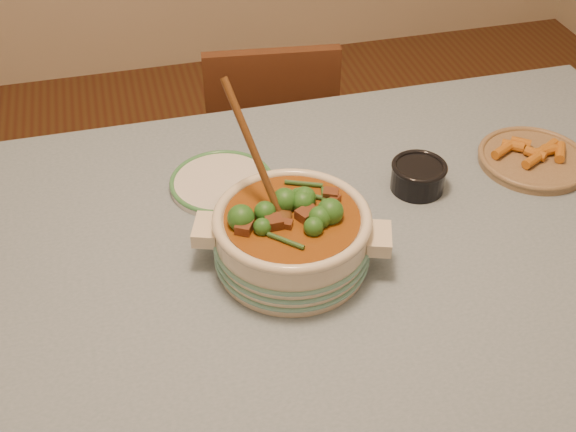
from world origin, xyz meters
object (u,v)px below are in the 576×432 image
Objects in this scene: stew_casserole at (292,234)px; chair_far at (270,140)px; white_plate at (222,182)px; fried_plate at (533,158)px; dining_table at (335,277)px; condiment_bowl at (418,175)px.

stew_casserole reaches higher than chair_far.
chair_far reaches higher than white_plate.
stew_casserole is at bearing -163.80° from fried_plate.
stew_casserole is 0.94m from chair_far.
dining_table is 0.28m from condiment_bowl.
stew_casserole is at bearing -164.19° from dining_table.
chair_far is (0.24, 0.58, -0.31)m from white_plate.
white_plate is at bearing 172.35° from fried_plate.
fried_plate is (0.51, 0.15, 0.11)m from dining_table.
condiment_bowl is at bearing -15.42° from white_plate.
chair_far is (0.06, 0.82, -0.21)m from dining_table.
condiment_bowl reaches higher than fried_plate.
white_plate is (-0.08, 0.27, -0.06)m from stew_casserole.
white_plate is (-0.18, 0.24, 0.10)m from dining_table.
dining_table is at bearing -52.58° from white_plate.
white_plate is 0.33× the size of chair_far.
white_plate is 0.42m from condiment_bowl.
dining_table is at bearing -163.73° from fried_plate.
stew_casserole reaches higher than condiment_bowl.
condiment_bowl reaches higher than white_plate.
white_plate is at bearing 164.58° from condiment_bowl.
dining_table is 0.85m from chair_far.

